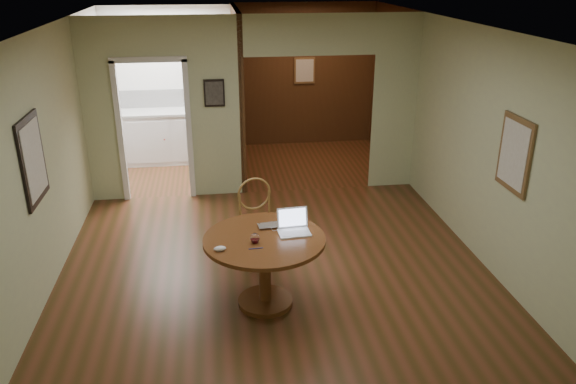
{
  "coord_description": "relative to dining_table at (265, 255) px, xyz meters",
  "views": [
    {
      "loc": [
        -0.63,
        -5.71,
        3.35
      ],
      "look_at": [
        0.12,
        -0.2,
        1.08
      ],
      "focal_mm": 35.0,
      "sensor_mm": 36.0,
      "label": 1
    }
  ],
  "objects": [
    {
      "name": "floor",
      "position": [
        0.18,
        0.64,
        -0.58
      ],
      "size": [
        5.0,
        5.0,
        0.0
      ],
      "primitive_type": "plane",
      "color": "#432D13",
      "rests_on": "ground"
    },
    {
      "name": "room_shell",
      "position": [
        -0.29,
        3.74,
        0.71
      ],
      "size": [
        5.2,
        7.5,
        5.0
      ],
      "color": "silver",
      "rests_on": "ground"
    },
    {
      "name": "dining_table",
      "position": [
        0.0,
        0.0,
        0.0
      ],
      "size": [
        1.25,
        1.25,
        0.78
      ],
      "rotation": [
        0.0,
        0.0,
        0.28
      ],
      "color": "brown",
      "rests_on": "ground"
    },
    {
      "name": "chair",
      "position": [
        0.0,
        0.92,
        0.01
      ],
      "size": [
        0.53,
        0.53,
        1.05
      ],
      "rotation": [
        0.0,
        0.0,
        0.21
      ],
      "color": "olive",
      "rests_on": "ground"
    },
    {
      "name": "open_laptop",
      "position": [
        0.31,
        0.12,
        0.26
      ],
      "size": [
        0.34,
        0.3,
        0.23
      ],
      "rotation": [
        0.0,
        0.0,
        0.08
      ],
      "color": "white",
      "rests_on": "dining_table"
    },
    {
      "name": "closed_laptop",
      "position": [
        0.13,
        0.2,
        0.22
      ],
      "size": [
        0.37,
        0.26,
        0.03
      ],
      "primitive_type": "imported",
      "rotation": [
        0.0,
        0.0,
        0.13
      ],
      "color": "silver",
      "rests_on": "dining_table"
    },
    {
      "name": "mouse",
      "position": [
        -0.45,
        -0.22,
        0.23
      ],
      "size": [
        0.13,
        0.08,
        0.05
      ],
      "primitive_type": "ellipsoid",
      "rotation": [
        0.0,
        0.0,
        0.09
      ],
      "color": "white",
      "rests_on": "dining_table"
    },
    {
      "name": "wine_glass",
      "position": [
        -0.1,
        -0.1,
        0.25
      ],
      "size": [
        0.09,
        0.09,
        0.11
      ],
      "primitive_type": null,
      "color": "white",
      "rests_on": "dining_table"
    },
    {
      "name": "pen",
      "position": [
        -0.1,
        -0.23,
        0.21
      ],
      "size": [
        0.14,
        0.02,
        0.01
      ],
      "primitive_type": "cylinder",
      "rotation": [
        0.0,
        1.57,
        0.06
      ],
      "color": "navy",
      "rests_on": "dining_table"
    },
    {
      "name": "kitchen_cabinet",
      "position": [
        -1.17,
        4.84,
        -0.1
      ],
      "size": [
        2.06,
        0.6,
        0.94
      ],
      "color": "white",
      "rests_on": "ground"
    },
    {
      "name": "grocery_bag",
      "position": [
        -0.37,
        4.84,
        0.52
      ],
      "size": [
        0.37,
        0.33,
        0.32
      ],
      "primitive_type": "ellipsoid",
      "rotation": [
        0.0,
        0.0,
        -0.19
      ],
      "color": "beige",
      "rests_on": "kitchen_cabinet"
    }
  ]
}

